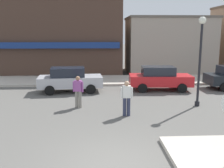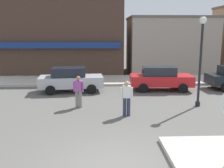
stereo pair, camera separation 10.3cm
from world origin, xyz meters
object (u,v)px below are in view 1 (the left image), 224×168
lamp_post (201,48)px  pedestrian_crossing_near (127,97)px  pedestrian_crossing_far (78,91)px  parked_car_nearest (70,79)px  parked_car_second (160,78)px

lamp_post → pedestrian_crossing_near: lamp_post is taller
pedestrian_crossing_far → pedestrian_crossing_near: bearing=-32.7°
parked_car_nearest → pedestrian_crossing_far: pedestrian_crossing_far is taller
pedestrian_crossing_near → pedestrian_crossing_far: same height
pedestrian_crossing_far → lamp_post: bearing=0.0°
parked_car_nearest → pedestrian_crossing_far: 3.78m
parked_car_nearest → pedestrian_crossing_near: 6.01m
parked_car_second → pedestrian_crossing_far: 6.35m
parked_car_second → pedestrian_crossing_near: 6.01m
lamp_post → parked_car_nearest: bearing=151.9°
lamp_post → parked_car_second: size_ratio=1.11×
parked_car_second → lamp_post: bearing=-74.5°
parked_car_nearest → pedestrian_crossing_far: (0.81, -3.70, 0.06)m
parked_car_nearest → pedestrian_crossing_near: size_ratio=2.57×
parked_car_second → pedestrian_crossing_far: (-5.03, -3.88, 0.06)m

